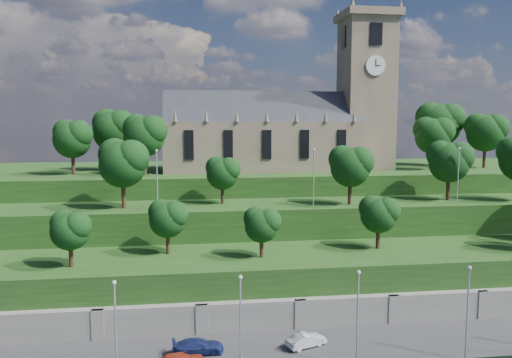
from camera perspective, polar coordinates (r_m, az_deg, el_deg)
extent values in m
cube|color=#2D2D30|center=(50.65, 12.26, -19.39)|extent=(160.00, 12.00, 2.00)
cube|color=slate|center=(55.23, 10.12, -15.38)|extent=(160.00, 2.00, 5.00)
cube|color=slate|center=(52.92, -17.58, -16.60)|extent=(1.20, 0.60, 5.00)
cube|color=slate|center=(52.15, -6.21, -16.68)|extent=(1.20, 0.60, 5.00)
cube|color=slate|center=(53.27, 5.05, -16.14)|extent=(1.20, 0.60, 5.00)
cube|color=slate|center=(56.19, 15.41, -15.12)|extent=(1.20, 0.60, 5.00)
cube|color=slate|center=(60.63, 24.41, -13.84)|extent=(1.20, 0.60, 5.00)
cube|color=#1B3D14|center=(60.09, 8.37, -11.97)|extent=(160.00, 12.00, 8.00)
cube|color=#1B3D14|center=(69.73, 5.90, -7.60)|extent=(160.00, 10.00, 12.00)
cube|color=#1B3D14|center=(89.52, 2.77, -3.42)|extent=(160.00, 32.00, 15.00)
cube|color=#705E4E|center=(83.66, 0.61, 3.82)|extent=(32.00, 12.00, 8.00)
cube|color=#24262C|center=(83.56, 0.61, 6.56)|extent=(32.00, 10.18, 10.18)
cone|color=#705E4E|center=(76.73, -9.22, 7.14)|extent=(0.70, 0.70, 1.80)
cone|color=#705E4E|center=(76.75, -5.71, 7.19)|extent=(0.70, 0.70, 1.80)
cone|color=#705E4E|center=(77.05, -2.21, 7.22)|extent=(0.70, 0.70, 1.80)
cone|color=#705E4E|center=(77.63, 1.25, 7.22)|extent=(0.70, 0.70, 1.80)
cone|color=#705E4E|center=(78.48, 4.64, 7.19)|extent=(0.70, 0.70, 1.80)
cone|color=#705E4E|center=(79.60, 7.95, 7.14)|extent=(0.70, 0.70, 1.80)
cone|color=#705E4E|center=(80.97, 11.16, 7.07)|extent=(0.70, 0.70, 1.80)
cube|color=black|center=(76.70, -7.66, 3.88)|extent=(1.40, 0.25, 4.50)
cube|color=black|center=(76.93, -3.18, 3.94)|extent=(1.40, 0.25, 4.50)
cube|color=black|center=(77.63, 1.25, 3.97)|extent=(1.40, 0.25, 4.50)
cube|color=black|center=(78.78, 5.58, 3.98)|extent=(1.40, 0.25, 4.50)
cube|color=black|center=(80.35, 9.76, 3.97)|extent=(1.40, 0.25, 4.50)
cube|color=#705E4E|center=(88.07, 12.44, 9.34)|extent=(8.00, 8.00, 25.00)
cube|color=#705E4E|center=(89.68, 12.66, 17.72)|extent=(9.20, 9.20, 1.20)
cone|color=#705E4E|center=(84.95, 10.99, 19.23)|extent=(0.80, 0.80, 1.60)
cone|color=#705E4E|center=(92.41, 9.33, 18.22)|extent=(0.80, 0.80, 1.60)
cone|color=#705E4E|center=(87.73, 16.22, 18.68)|extent=(0.80, 0.80, 1.60)
cone|color=#705E4E|center=(94.97, 14.18, 17.79)|extent=(0.80, 0.80, 1.60)
cube|color=black|center=(85.27, 13.58, 15.83)|extent=(2.00, 0.25, 3.50)
cube|color=black|center=(92.85, 11.70, 15.10)|extent=(2.00, 0.25, 3.50)
cube|color=black|center=(87.76, 10.00, 15.64)|extent=(0.25, 2.00, 3.50)
cube|color=black|center=(90.50, 15.11, 15.24)|extent=(0.25, 2.00, 3.50)
cylinder|color=white|center=(84.56, 13.50, 12.49)|extent=(3.20, 0.30, 3.20)
cylinder|color=white|center=(89.88, 15.04, 12.09)|extent=(0.30, 3.20, 3.20)
cube|color=black|center=(84.45, 13.55, 12.84)|extent=(0.12, 0.05, 1.10)
cube|color=black|center=(84.54, 13.80, 12.48)|extent=(0.80, 0.05, 0.12)
cylinder|color=black|center=(55.86, -20.37, -8.10)|extent=(0.47, 0.47, 2.58)
sphere|color=black|center=(55.30, -20.48, -5.60)|extent=(4.01, 4.01, 4.01)
sphere|color=black|center=(54.62, -19.77, -5.07)|extent=(3.01, 3.01, 3.01)
sphere|color=black|center=(55.78, -21.10, -4.68)|extent=(2.81, 2.81, 2.81)
cylinder|color=black|center=(58.40, -10.04, -7.09)|extent=(0.48, 0.48, 2.69)
sphere|color=black|center=(57.84, -10.09, -4.59)|extent=(4.18, 4.18, 4.18)
sphere|color=black|center=(57.28, -9.28, -4.05)|extent=(3.14, 3.14, 3.14)
sphere|color=black|center=(58.24, -10.81, -3.69)|extent=(2.93, 2.93, 2.93)
cylinder|color=black|center=(56.01, 0.64, -7.72)|extent=(0.47, 0.47, 2.43)
sphere|color=black|center=(55.47, 0.64, -5.37)|extent=(3.79, 3.79, 3.79)
sphere|color=black|center=(55.10, 1.48, -4.85)|extent=(2.84, 2.84, 2.84)
sphere|color=black|center=(55.69, -0.10, -4.52)|extent=(2.65, 2.65, 2.65)
cylinder|color=black|center=(61.48, 13.76, -6.47)|extent=(0.48, 0.48, 2.73)
sphere|color=black|center=(60.94, 13.83, -4.06)|extent=(4.24, 4.24, 4.24)
sphere|color=black|center=(60.76, 14.74, -3.50)|extent=(3.18, 3.18, 3.18)
sphere|color=black|center=(61.02, 13.02, -3.21)|extent=(2.97, 2.97, 2.97)
cylinder|color=black|center=(65.89, -14.91, -1.60)|extent=(0.53, 0.53, 3.86)
sphere|color=black|center=(65.47, -15.00, 1.64)|extent=(6.00, 6.00, 6.00)
sphere|color=black|center=(64.67, -14.04, 2.40)|extent=(4.50, 4.50, 4.50)
sphere|color=black|center=(66.27, -15.85, 2.71)|extent=(4.20, 4.20, 4.20)
cylinder|color=black|center=(67.54, -3.85, -1.66)|extent=(0.48, 0.48, 2.76)
sphere|color=black|center=(67.21, -3.87, 0.59)|extent=(4.29, 4.29, 4.29)
sphere|color=black|center=(66.78, -3.11, 1.11)|extent=(3.22, 3.22, 3.22)
sphere|color=black|center=(67.61, -4.54, 1.35)|extent=(3.01, 3.01, 3.01)
cylinder|color=black|center=(67.78, 10.67, -1.45)|extent=(0.51, 0.51, 3.41)
sphere|color=black|center=(67.40, 10.73, 1.32)|extent=(5.30, 5.30, 5.30)
sphere|color=black|center=(67.18, 11.75, 1.96)|extent=(3.98, 3.98, 3.98)
sphere|color=black|center=(67.66, 9.83, 2.26)|extent=(3.71, 3.71, 3.71)
cylinder|color=black|center=(75.60, 21.09, -0.88)|extent=(0.52, 0.52, 3.62)
sphere|color=black|center=(75.25, 21.20, 1.77)|extent=(5.63, 5.63, 5.63)
sphere|color=black|center=(75.25, 22.19, 2.37)|extent=(4.22, 4.22, 4.22)
sphere|color=black|center=(75.32, 20.32, 2.66)|extent=(3.94, 3.94, 3.94)
sphere|color=black|center=(78.64, 27.22, 2.83)|extent=(4.22, 4.22, 4.22)
cylinder|color=black|center=(80.89, -20.18, 1.76)|extent=(0.52, 0.52, 3.62)
sphere|color=black|center=(80.69, -20.27, 4.24)|extent=(5.63, 5.63, 5.63)
sphere|color=black|center=(79.88, -19.60, 4.85)|extent=(4.23, 4.23, 4.23)
sphere|color=black|center=(81.57, -20.88, 5.03)|extent=(3.94, 3.94, 3.94)
cylinder|color=black|center=(85.79, -15.87, 2.42)|extent=(0.55, 0.55, 4.37)
sphere|color=black|center=(85.61, -15.96, 5.24)|extent=(6.79, 6.79, 6.79)
sphere|color=black|center=(84.73, -15.13, 5.94)|extent=(5.09, 5.09, 5.09)
sphere|color=black|center=(86.61, -16.69, 6.13)|extent=(4.76, 4.76, 4.76)
cylinder|color=black|center=(77.24, -12.59, 1.93)|extent=(0.54, 0.54, 3.96)
sphere|color=black|center=(77.03, -12.67, 4.77)|extent=(6.16, 6.16, 6.16)
sphere|color=black|center=(76.29, -11.80, 5.47)|extent=(4.62, 4.62, 4.62)
sphere|color=black|center=(77.87, -13.43, 5.67)|extent=(4.31, 4.31, 4.31)
cylinder|color=black|center=(88.65, 19.48, 2.24)|extent=(0.53, 0.53, 3.81)
sphere|color=black|center=(88.47, 19.57, 4.62)|extent=(5.92, 5.92, 5.92)
sphere|color=black|center=(88.47, 20.46, 5.16)|extent=(4.44, 4.44, 4.44)
sphere|color=black|center=(88.63, 18.79, 5.42)|extent=(4.15, 4.15, 4.15)
cylinder|color=black|center=(98.11, 20.11, 2.95)|extent=(0.58, 0.58, 4.98)
sphere|color=black|center=(97.95, 20.22, 5.76)|extent=(7.75, 7.75, 7.75)
sphere|color=black|center=(98.00, 21.27, 6.40)|extent=(5.81, 5.81, 5.81)
sphere|color=black|center=(98.19, 19.29, 6.70)|extent=(5.43, 5.43, 5.43)
cylinder|color=black|center=(95.65, 24.64, 2.40)|extent=(0.54, 0.54, 4.09)
sphere|color=black|center=(95.48, 24.75, 4.76)|extent=(6.36, 6.36, 6.36)
sphere|color=black|center=(95.61, 25.63, 5.29)|extent=(4.77, 4.77, 4.77)
sphere|color=black|center=(95.55, 23.97, 5.56)|extent=(4.46, 4.46, 4.46)
cylinder|color=#B2B2B7|center=(43.12, -15.73, -16.75)|extent=(0.16, 0.16, 8.33)
sphere|color=silver|center=(41.63, -15.91, -11.32)|extent=(0.36, 0.36, 0.36)
cylinder|color=#B2B2B7|center=(42.88, -1.79, -16.63)|extent=(0.16, 0.16, 8.33)
sphere|color=silver|center=(41.38, -1.81, -11.18)|extent=(0.36, 0.36, 0.36)
cylinder|color=#B2B2B7|center=(44.92, 11.51, -15.65)|extent=(0.16, 0.16, 8.33)
sphere|color=silver|center=(43.49, 11.64, -10.42)|extent=(0.36, 0.36, 0.36)
cylinder|color=#B2B2B7|center=(48.96, 22.99, -14.15)|extent=(0.16, 0.16, 8.33)
sphere|color=silver|center=(47.64, 23.23, -9.32)|extent=(0.36, 0.36, 0.36)
cylinder|color=#B2B2B7|center=(63.27, -11.23, -0.25)|extent=(0.16, 0.16, 7.33)
sphere|color=silver|center=(62.94, -11.31, 3.17)|extent=(0.36, 0.36, 0.36)
cylinder|color=#B2B2B7|center=(65.12, 6.61, 0.03)|extent=(0.16, 0.16, 7.33)
sphere|color=silver|center=(64.80, 6.66, 3.35)|extent=(0.36, 0.36, 0.36)
cylinder|color=#B2B2B7|center=(72.65, 22.09, 0.27)|extent=(0.16, 0.16, 7.33)
sphere|color=silver|center=(72.37, 22.22, 3.24)|extent=(0.36, 0.36, 0.36)
imported|color=#B3B4B8|center=(49.43, 5.74, -17.84)|extent=(4.15, 2.73, 1.29)
imported|color=#171F51|center=(48.23, -6.63, -18.46)|extent=(4.79, 2.22, 1.36)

